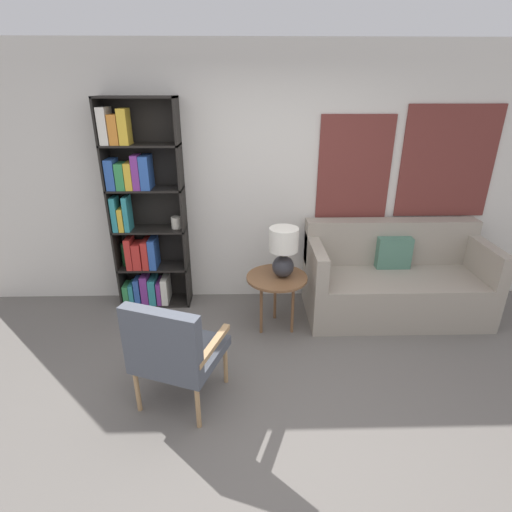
{
  "coord_description": "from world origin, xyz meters",
  "views": [
    {
      "loc": [
        -0.08,
        -2.17,
        2.29
      ],
      "look_at": [
        -0.0,
        1.05,
        0.9
      ],
      "focal_mm": 28.0,
      "sensor_mm": 36.0,
      "label": 1
    }
  ],
  "objects": [
    {
      "name": "bookshelf",
      "position": [
        -1.19,
        1.84,
        1.02
      ],
      "size": [
        0.76,
        0.3,
        2.19
      ],
      "color": "black",
      "rests_on": "ground_plane"
    },
    {
      "name": "table_lamp",
      "position": [
        0.26,
        1.29,
        0.86
      ],
      "size": [
        0.28,
        0.28,
        0.49
      ],
      "color": "#2D2D33",
      "rests_on": "side_table"
    },
    {
      "name": "armchair",
      "position": [
        -0.63,
        0.23,
        0.53
      ],
      "size": [
        0.75,
        0.75,
        0.91
      ],
      "color": "tan",
      "rests_on": "ground_plane"
    },
    {
      "name": "side_table",
      "position": [
        0.2,
        1.29,
        0.52
      ],
      "size": [
        0.59,
        0.59,
        0.58
      ],
      "color": "brown",
      "rests_on": "ground_plane"
    },
    {
      "name": "wall_back",
      "position": [
        0.06,
        2.03,
        1.36
      ],
      "size": [
        6.4,
        0.08,
        2.7
      ],
      "color": "silver",
      "rests_on": "ground_plane"
    },
    {
      "name": "ground_plane",
      "position": [
        0.0,
        0.0,
        0.0
      ],
      "size": [
        14.0,
        14.0,
        0.0
      ],
      "primitive_type": "plane",
      "color": "#66605B"
    },
    {
      "name": "couch",
      "position": [
        1.48,
        1.59,
        0.36
      ],
      "size": [
        1.85,
        0.84,
        0.96
      ],
      "color": "#9E9384",
      "rests_on": "ground_plane"
    }
  ]
}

